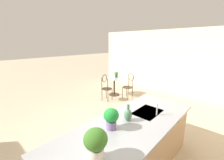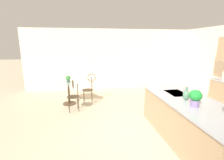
% 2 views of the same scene
% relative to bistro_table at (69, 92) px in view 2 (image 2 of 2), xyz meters
% --- Properties ---
extents(ground_plane, '(40.00, 40.00, 0.00)m').
position_rel_bistro_table_xyz_m(ground_plane, '(2.39, 1.87, -0.45)').
color(ground_plane, beige).
extents(wall_left_window, '(0.12, 7.80, 2.70)m').
position_rel_bistro_table_xyz_m(wall_left_window, '(-1.87, 1.87, 0.90)').
color(wall_left_window, beige).
rests_on(wall_left_window, ground).
extents(kitchen_island, '(2.80, 1.06, 0.92)m').
position_rel_bistro_table_xyz_m(kitchen_island, '(2.69, 2.72, 0.02)').
color(kitchen_island, tan).
rests_on(kitchen_island, ground).
extents(bistro_table, '(0.80, 0.80, 0.74)m').
position_rel_bistro_table_xyz_m(bistro_table, '(0.00, 0.00, 0.00)').
color(bistro_table, '#3D2D1E').
rests_on(bistro_table, ground).
extents(chair_near_window, '(0.39, 0.48, 1.04)m').
position_rel_bistro_table_xyz_m(chair_near_window, '(-0.05, 0.71, 0.13)').
color(chair_near_window, '#3D2D1E').
rests_on(chair_near_window, ground).
extents(chair_by_island, '(0.51, 0.43, 1.04)m').
position_rel_bistro_table_xyz_m(chair_by_island, '(0.69, 0.20, 0.13)').
color(chair_by_island, '#3D2D1E').
rests_on(chair_by_island, ground).
extents(sink_faucet, '(0.02, 0.02, 0.22)m').
position_rel_bistro_table_xyz_m(sink_faucet, '(2.14, 2.90, 0.58)').
color(sink_faucet, '#B2B5BA').
rests_on(sink_faucet, kitchen_island).
extents(potted_plant_on_table, '(0.17, 0.17, 0.25)m').
position_rel_bistro_table_xyz_m(potted_plant_on_table, '(-0.14, -0.01, 0.43)').
color(potted_plant_on_table, '#385147').
rests_on(potted_plant_on_table, bistro_table).
extents(potted_plant_counter_near, '(0.23, 0.23, 0.32)m').
position_rel_bistro_table_xyz_m(potted_plant_counter_near, '(2.99, 2.58, 0.66)').
color(potted_plant_counter_near, '#7A669E').
rests_on(potted_plant_counter_near, kitchen_island).
extents(vase_on_counter, '(0.13, 0.13, 0.29)m').
position_rel_bistro_table_xyz_m(vase_on_counter, '(2.64, 2.63, 0.58)').
color(vase_on_counter, '#4C7A5B').
rests_on(vase_on_counter, kitchen_island).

